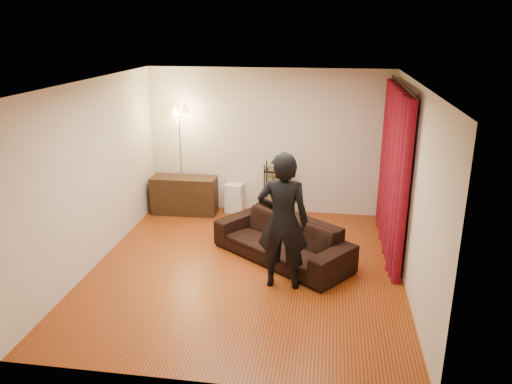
% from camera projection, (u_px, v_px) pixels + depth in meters
% --- Properties ---
extents(floor, '(5.00, 5.00, 0.00)m').
position_uv_depth(floor, '(246.00, 269.00, 7.36)').
color(floor, '#923F13').
rests_on(floor, ground).
extents(ceiling, '(5.00, 5.00, 0.00)m').
position_uv_depth(ceiling, '(245.00, 83.00, 6.50)').
color(ceiling, white).
rests_on(ceiling, ground).
extents(wall_back, '(5.00, 0.00, 5.00)m').
position_uv_depth(wall_back, '(268.00, 142.00, 9.28)').
color(wall_back, beige).
rests_on(wall_back, ground).
extents(wall_front, '(5.00, 0.00, 5.00)m').
position_uv_depth(wall_front, '(200.00, 261.00, 4.59)').
color(wall_front, beige).
rests_on(wall_front, ground).
extents(wall_left, '(0.00, 5.00, 5.00)m').
position_uv_depth(wall_left, '(93.00, 175.00, 7.25)').
color(wall_left, beige).
rests_on(wall_left, ground).
extents(wall_right, '(0.00, 5.00, 5.00)m').
position_uv_depth(wall_right, '(413.00, 189.00, 6.62)').
color(wall_right, beige).
rests_on(wall_right, ground).
extents(curtain_rod, '(0.04, 2.65, 0.04)m').
position_uv_depth(curtain_rod, '(403.00, 85.00, 7.29)').
color(curtain_rod, black).
rests_on(curtain_rod, wall_right).
extents(curtain, '(0.22, 2.65, 2.55)m').
position_uv_depth(curtain, '(393.00, 171.00, 7.71)').
color(curtain, maroon).
rests_on(curtain, ground).
extents(sofa, '(2.29, 2.02, 0.65)m').
position_uv_depth(sofa, '(282.00, 240.00, 7.57)').
color(sofa, black).
rests_on(sofa, ground).
extents(person, '(0.70, 0.46, 1.89)m').
position_uv_depth(person, '(283.00, 221.00, 6.60)').
color(person, black).
rests_on(person, ground).
extents(media_cabinet, '(1.22, 0.48, 0.71)m').
position_uv_depth(media_cabinet, '(185.00, 195.00, 9.46)').
color(media_cabinet, '#332112').
rests_on(media_cabinet, ground).
extents(storage_boxes, '(0.35, 0.29, 0.56)m').
position_uv_depth(storage_boxes, '(235.00, 198.00, 9.53)').
color(storage_boxes, silver).
rests_on(storage_boxes, ground).
extents(wire_shelf, '(0.55, 0.48, 1.01)m').
position_uv_depth(wire_shelf, '(278.00, 189.00, 9.30)').
color(wire_shelf, black).
rests_on(wire_shelf, ground).
extents(floor_lamp, '(0.40, 0.40, 2.04)m').
position_uv_depth(floor_lamp, '(181.00, 161.00, 9.26)').
color(floor_lamp, silver).
rests_on(floor_lamp, ground).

